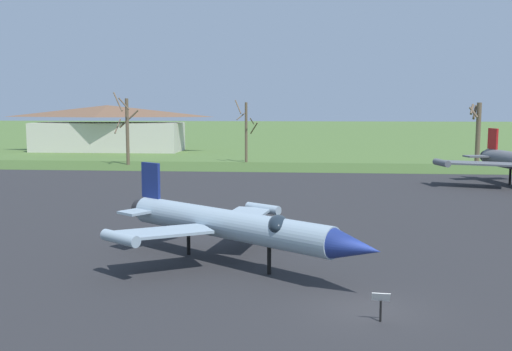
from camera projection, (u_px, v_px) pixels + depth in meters
ground_plane at (364, 309)px, 21.64m from camera, size 600.00×600.00×0.00m
asphalt_apron at (340, 221)px, 38.34m from camera, size 96.37×56.32×0.05m
grass_verge_strip at (326, 168)px, 72.12m from camera, size 156.37×12.00×0.06m
jet_fighter_front_left at (233, 225)px, 27.16m from camera, size 13.14×11.11×4.61m
info_placard_front_left at (381, 303)px, 20.11m from camera, size 0.66×0.26×1.12m
bare_tree_far_left at (126, 128)px, 75.16m from camera, size 3.00×3.32×9.54m
bare_tree_left_of_center at (246, 130)px, 78.90m from camera, size 3.35×3.32×8.60m
bare_tree_center at (477, 130)px, 75.10m from camera, size 1.63×2.48×8.20m
visitor_building at (108, 129)px, 99.59m from camera, size 26.60×9.37×7.97m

